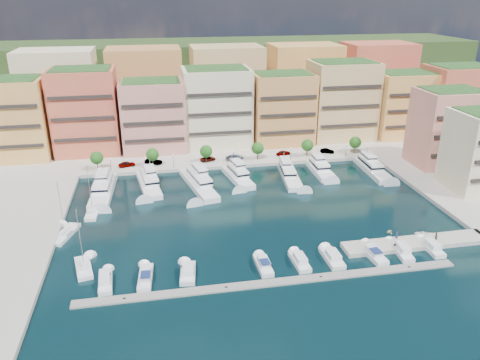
{
  "coord_description": "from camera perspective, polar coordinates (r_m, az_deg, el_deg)",
  "views": [
    {
      "loc": [
        -22.56,
        -100.12,
        50.36
      ],
      "look_at": [
        -2.66,
        6.16,
        6.0
      ],
      "focal_mm": 35.0,
      "sensor_mm": 36.0,
      "label": 1
    }
  ],
  "objects": [
    {
      "name": "sailboat_0",
      "position": [
        96.65,
        -18.52,
        -10.18
      ],
      "size": [
        4.46,
        8.6,
        13.2
      ],
      "color": "white",
      "rests_on": "ground"
    },
    {
      "name": "car_4",
      "position": [
        150.03,
        5.31,
        3.32
      ],
      "size": [
        5.08,
        3.61,
        1.61
      ],
      "primitive_type": "imported",
      "rotation": [
        0.0,
        0.0,
        1.98
      ],
      "color": "gray",
      "rests_on": "north_quay"
    },
    {
      "name": "car_5",
      "position": [
        153.9,
        10.56,
        3.5
      ],
      "size": [
        4.75,
        3.17,
        1.48
      ],
      "primitive_type": "imported",
      "rotation": [
        0.0,
        0.0,
        1.18
      ],
      "color": "gray",
      "rests_on": "north_quay"
    },
    {
      "name": "apartment_5",
      "position": [
        169.13,
        12.27,
        9.5
      ],
      "size": [
        22.0,
        16.5,
        26.8
      ],
      "color": "tan",
      "rests_on": "north_quay"
    },
    {
      "name": "tender_1",
      "position": [
        109.48,
        17.74,
        -5.98
      ],
      "size": [
        2.07,
        1.93,
        0.88
      ],
      "primitive_type": "imported",
      "rotation": [
        0.0,
        0.0,
        1.92
      ],
      "color": "beige",
      "rests_on": "ground"
    },
    {
      "name": "cruiser_1",
      "position": [
        90.52,
        -11.45,
        -11.57
      ],
      "size": [
        3.07,
        8.51,
        2.66
      ],
      "color": "white",
      "rests_on": "ground"
    },
    {
      "name": "backblock_3",
      "position": [
        186.58,
        7.71,
        11.5
      ],
      "size": [
        26.0,
        18.0,
        30.0
      ],
      "primitive_type": "cube",
      "color": "#E5AF54",
      "rests_on": "north_quay"
    },
    {
      "name": "apartment_6",
      "position": [
        177.41,
        19.13,
        8.7
      ],
      "size": [
        20.0,
        15.5,
        22.8
      ],
      "color": "#E5AF54",
      "rests_on": "north_quay"
    },
    {
      "name": "yacht_5",
      "position": [
        139.79,
        9.75,
        1.39
      ],
      "size": [
        4.92,
        15.27,
        7.3
      ],
      "color": "white",
      "rests_on": "ground"
    },
    {
      "name": "tree_1",
      "position": [
        141.2,
        -10.63,
        3.06
      ],
      "size": [
        3.8,
        3.8,
        5.65
      ],
      "color": "#473323",
      "rests_on": "north_quay"
    },
    {
      "name": "cruiser_6",
      "position": [
        96.28,
        11.19,
        -9.33
      ],
      "size": [
        2.9,
        7.63,
        2.55
      ],
      "color": "white",
      "rests_on": "ground"
    },
    {
      "name": "sailboat_2",
      "position": [
        118.13,
        -17.52,
        -3.87
      ],
      "size": [
        3.08,
        8.31,
        13.2
      ],
      "color": "white",
      "rests_on": "ground"
    },
    {
      "name": "yacht_0",
      "position": [
        129.47,
        -16.33,
        -0.96
      ],
      "size": [
        6.1,
        22.62,
        7.3
      ],
      "color": "white",
      "rests_on": "ground"
    },
    {
      "name": "apartment_7",
      "position": [
        186.18,
        24.9,
        8.78
      ],
      "size": [
        22.0,
        16.5,
        24.8
      ],
      "color": "#BD623F",
      "rests_on": "north_quay"
    },
    {
      "name": "cruiser_7",
      "position": [
        99.55,
        15.91,
        -8.66
      ],
      "size": [
        3.4,
        8.29,
        2.66
      ],
      "color": "white",
      "rests_on": "ground"
    },
    {
      "name": "tree_0",
      "position": [
        142.27,
        -17.08,
        2.59
      ],
      "size": [
        3.8,
        3.8,
        5.65
      ],
      "color": "#473323",
      "rests_on": "north_quay"
    },
    {
      "name": "person_0",
      "position": [
        105.22,
        18.57,
        -6.39
      ],
      "size": [
        0.71,
        0.78,
        1.79
      ],
      "primitive_type": "imported",
      "rotation": [
        0.0,
        0.0,
        2.14
      ],
      "color": "#283450",
      "rests_on": "finger_pier"
    },
    {
      "name": "hillside",
      "position": [
        217.25,
        -4.41,
        8.84
      ],
      "size": [
        240.0,
        40.0,
        58.0
      ],
      "primitive_type": "cube",
      "color": "#263B18",
      "rests_on": "ground"
    },
    {
      "name": "backblock_2",
      "position": [
        179.61,
        -1.61,
        11.27
      ],
      "size": [
        26.0,
        18.0,
        30.0
      ],
      "primitive_type": "cube",
      "color": "tan",
      "rests_on": "north_quay"
    },
    {
      "name": "yacht_2",
      "position": [
        128.8,
        -5.13,
        -0.22
      ],
      "size": [
        9.13,
        23.43,
        7.3
      ],
      "color": "white",
      "rests_on": "ground"
    },
    {
      "name": "tender_3",
      "position": [
        110.28,
        21.2,
        -6.31
      ],
      "size": [
        1.76,
        1.66,
        0.73
      ],
      "primitive_type": "imported",
      "rotation": [
        0.0,
        0.0,
        1.14
      ],
      "color": "beige",
      "rests_on": "ground"
    },
    {
      "name": "tender_2",
      "position": [
        111.02,
        21.52,
        -6.13
      ],
      "size": [
        4.24,
        3.21,
        0.83
      ],
      "primitive_type": "imported",
      "rotation": [
        0.0,
        0.0,
        1.48
      ],
      "color": "silver",
      "rests_on": "ground"
    },
    {
      "name": "finger_pier",
      "position": [
        106.77,
        20.62,
        -7.41
      ],
      "size": [
        32.0,
        5.0,
        2.0
      ],
      "primitive_type": "cube",
      "color": "#9E998E",
      "rests_on": "ground"
    },
    {
      "name": "person_1",
      "position": [
        107.47,
        22.74,
        -6.37
      ],
      "size": [
        1.13,
        1.03,
        1.89
      ],
      "primitive_type": "imported",
      "rotation": [
        0.0,
        0.0,
        3.57
      ],
      "color": "brown",
      "rests_on": "finger_pier"
    },
    {
      "name": "lamppost_4",
      "position": [
        151.13,
        12.79,
        3.81
      ],
      "size": [
        0.3,
        0.3,
        4.2
      ],
      "color": "black",
      "rests_on": "north_quay"
    },
    {
      "name": "apartment_4",
      "position": [
        160.48,
        5.14,
        8.69
      ],
      "size": [
        20.0,
        15.5,
        23.8
      ],
      "color": "#BD8447",
      "rests_on": "north_quay"
    },
    {
      "name": "cruiser_9",
      "position": [
        105.68,
        22.31,
        -7.66
      ],
      "size": [
        2.62,
        7.35,
        2.55
      ],
      "color": "white",
      "rests_on": "ground"
    },
    {
      "name": "yacht_1",
      "position": [
        130.21,
        -11.06,
        -0.36
      ],
      "size": [
        7.16,
        19.17,
        7.3
      ],
      "color": "white",
      "rests_on": "ground"
    },
    {
      "name": "car_2",
      "position": [
        144.62,
        -3.94,
        2.59
      ],
      "size": [
        5.46,
        3.7,
        1.39
      ],
      "primitive_type": "imported",
      "rotation": [
        0.0,
        0.0,
        1.87
      ],
      "color": "gray",
      "rests_on": "north_quay"
    },
    {
      "name": "apartment_1",
      "position": [
        157.79,
        -18.3,
        7.98
      ],
      "size": [
        20.0,
        16.5,
        26.8
      ],
      "color": "#BD623F",
      "rests_on": "north_quay"
    },
    {
      "name": "tree_3",
      "position": [
        144.46,
        2.17,
        3.88
      ],
      "size": [
        3.8,
        3.8,
        5.65
      ],
      "color": "#473323",
      "rests_on": "north_quay"
    },
    {
      "name": "apartment_2",
      "position": [
        154.86,
        -10.53,
        7.71
      ],
      "size": [
        20.0,
        15.5,
        22.8
      ],
      "color": "tan",
      "rests_on": "north_quay"
    },
    {
      "name": "backblock_4",
      "position": [
        197.9,
        16.17,
        11.45
      ],
      "size": [
        26.0,
        18.0,
        30.0
      ],
      "primitive_type": "cube",
      "color": "#BD623F",
      "rests_on": "north_quay"
    },
    {
      "name": "apartment_east_a",
      "position": [
        151.74,
        23.84,
        5.87
      ],
      "size": [
        18.0,
        14.5,
        22.8
      ],
      "color": "tan",
      "rests_on": "east_quay"
    },
    {
      "name": "cruiser_4",
      "position": [
        92.38,
        2.87,
        -10.34
      ],
      "size": [
        2.62,
        7.48,
        2.66
      ],
      "color": "white",
      "rests_on": "ground"
    },
    {
      "name": "cruiser_0",
      "position": [
        91.15,
        -16.09,
        -11.82
      ],
      "size": [
        2.87,
        7.84,
        2.55
      ],
      "color": "white",
      "rests_on": "ground"
    },
    {
      "name": "lamppost_3",
      "position": [
        145.1,
        6.22,
        3.47
      ],
      "size": [
        0.3,
        0.3,
        4.2
      ],
      "color": "black",
      "rests_on": "north_quay"
    },
    {
      "name": "lamppost_2",
      "position": [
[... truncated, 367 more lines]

